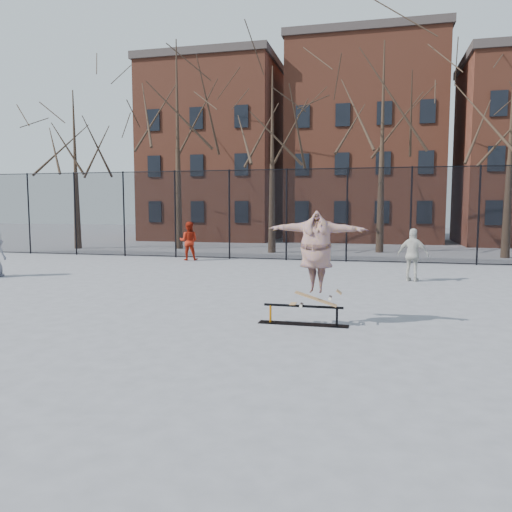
% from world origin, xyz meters
% --- Properties ---
extents(ground, '(100.00, 100.00, 0.00)m').
position_xyz_m(ground, '(0.00, 0.00, 0.00)').
color(ground, slate).
extents(skate_rail, '(1.82, 0.28, 0.40)m').
position_xyz_m(skate_rail, '(1.04, 1.28, 0.16)').
color(skate_rail, black).
rests_on(skate_rail, ground).
extents(skateboard, '(0.93, 0.22, 0.11)m').
position_xyz_m(skateboard, '(1.29, 1.28, 0.45)').
color(skateboard, '#A17840').
rests_on(skateboard, skate_rail).
extents(skater, '(2.02, 0.64, 1.62)m').
position_xyz_m(skater, '(1.29, 1.28, 1.32)').
color(skater, '#413B94').
rests_on(skater, skateboard).
extents(bystander_red, '(0.92, 0.78, 1.69)m').
position_xyz_m(bystander_red, '(-5.57, 12.00, 0.85)').
color(bystander_red, '#9F1E0E').
rests_on(bystander_red, ground).
extents(bystander_white, '(1.06, 0.71, 1.68)m').
position_xyz_m(bystander_white, '(3.58, 7.87, 0.84)').
color(bystander_white, beige).
rests_on(bystander_white, ground).
extents(fence, '(34.03, 0.07, 4.00)m').
position_xyz_m(fence, '(-0.01, 13.00, 2.05)').
color(fence, black).
rests_on(fence, ground).
extents(tree_row, '(33.66, 7.46, 10.67)m').
position_xyz_m(tree_row, '(-0.25, 17.15, 7.36)').
color(tree_row, black).
rests_on(tree_row, ground).
extents(rowhouses, '(29.00, 7.00, 13.00)m').
position_xyz_m(rowhouses, '(0.72, 26.00, 6.06)').
color(rowhouses, brown).
rests_on(rowhouses, ground).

